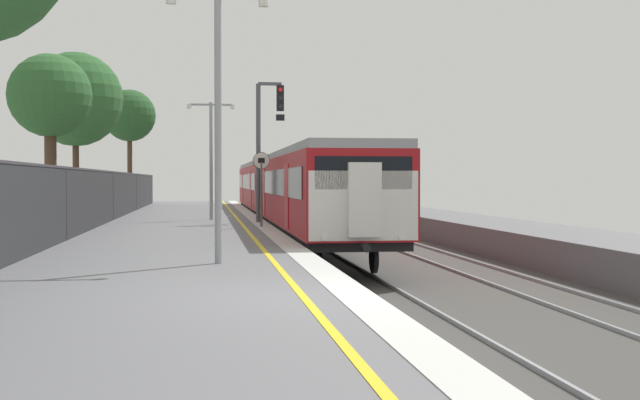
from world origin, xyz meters
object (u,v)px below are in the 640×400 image
at_px(background_tree_centre, 129,117).
at_px(platform_lamp_far, 211,149).
at_px(background_tree_right, 52,99).
at_px(platform_lamp_mid, 218,102).
at_px(background_tree_back, 74,102).
at_px(commuter_train_at_platform, 286,188).
at_px(signal_gantry, 265,135).
at_px(speed_limit_sign, 261,179).

bearing_deg(background_tree_centre, platform_lamp_far, -73.52).
height_order(platform_lamp_far, background_tree_right, background_tree_right).
bearing_deg(background_tree_right, platform_lamp_mid, -68.99).
height_order(platform_lamp_mid, background_tree_back, background_tree_back).
bearing_deg(background_tree_centre, commuter_train_at_platform, -54.79).
distance_m(signal_gantry, platform_lamp_far, 3.38).
distance_m(speed_limit_sign, background_tree_centre, 22.95).
height_order(commuter_train_at_platform, platform_lamp_mid, platform_lamp_mid).
bearing_deg(background_tree_right, background_tree_back, 93.74).
height_order(signal_gantry, background_tree_back, background_tree_back).
xyz_separation_m(background_tree_right, background_tree_back, (-0.58, 8.88, 0.68)).
bearing_deg(commuter_train_at_platform, platform_lamp_mid, -98.86).
relative_size(signal_gantry, platform_lamp_far, 1.11).
xyz_separation_m(commuter_train_at_platform, platform_lamp_far, (-3.55, -4.21, 1.66)).
height_order(commuter_train_at_platform, background_tree_back, background_tree_back).
xyz_separation_m(background_tree_centre, background_tree_back, (-1.62, -10.62, -0.10)).
height_order(background_tree_centre, background_tree_back, background_tree_back).
bearing_deg(background_tree_back, commuter_train_at_platform, -6.23).
distance_m(commuter_train_at_platform, speed_limit_sign, 10.20).
height_order(platform_lamp_far, background_tree_back, background_tree_back).
distance_m(background_tree_centre, background_tree_right, 19.55).
xyz_separation_m(signal_gantry, background_tree_centre, (-6.77, 18.55, 2.00)).
bearing_deg(platform_lamp_mid, signal_gantry, 82.63).
relative_size(platform_lamp_mid, background_tree_right, 0.86).
xyz_separation_m(commuter_train_at_platform, background_tree_centre, (-8.25, 11.70, 4.12)).
bearing_deg(platform_lamp_far, platform_lamp_mid, -90.00).
xyz_separation_m(commuter_train_at_platform, signal_gantry, (-1.49, -6.85, 2.11)).
xyz_separation_m(platform_lamp_mid, background_tree_back, (-6.33, 23.84, 2.11)).
xyz_separation_m(speed_limit_sign, background_tree_back, (-8.03, 11.10, 3.61)).
relative_size(platform_lamp_far, background_tree_centre, 0.69).
distance_m(signal_gantry, background_tree_right, 7.96).
height_order(signal_gantry, speed_limit_sign, signal_gantry).
bearing_deg(platform_lamp_far, background_tree_right, -147.99).
relative_size(commuter_train_at_platform, platform_lamp_mid, 7.38).
distance_m(speed_limit_sign, background_tree_right, 8.30).
xyz_separation_m(speed_limit_sign, background_tree_centre, (-6.41, 21.72, 3.71)).
bearing_deg(background_tree_right, commuter_train_at_platform, 40.03).
height_order(commuter_train_at_platform, signal_gantry, signal_gantry).
bearing_deg(commuter_train_at_platform, background_tree_centre, 125.21).
bearing_deg(platform_lamp_mid, background_tree_centre, 97.78).
relative_size(platform_lamp_far, background_tree_right, 0.78).
distance_m(background_tree_centre, background_tree_back, 10.74).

